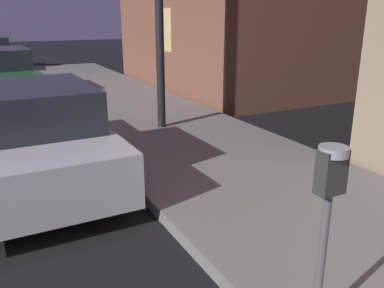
{
  "coord_description": "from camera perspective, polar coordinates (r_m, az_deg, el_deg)",
  "views": [
    {
      "loc": [
        2.39,
        -1.38,
        2.3
      ],
      "look_at": [
        3.99,
        1.7,
        1.19
      ],
      "focal_mm": 37.84,
      "sensor_mm": 36.0,
      "label": 1
    }
  ],
  "objects": [
    {
      "name": "parking_meter",
      "position": [
        2.8,
        18.7,
        -6.8
      ],
      "size": [
        0.19,
        0.19,
        1.36
      ],
      "color": "#59595B",
      "rests_on": "sidewalk"
    },
    {
      "name": "car_silver",
      "position": [
        6.05,
        -22.04,
        1.04
      ],
      "size": [
        2.13,
        4.09,
        1.43
      ],
      "color": "#B7B7BF",
      "rests_on": "ground"
    },
    {
      "name": "car_green",
      "position": [
        12.75,
        -25.46,
        8.78
      ],
      "size": [
        2.11,
        4.59,
        1.43
      ],
      "color": "#19592D",
      "rests_on": "ground"
    }
  ]
}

